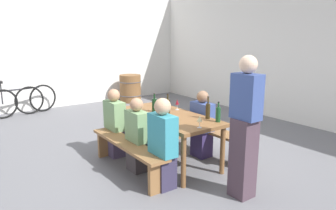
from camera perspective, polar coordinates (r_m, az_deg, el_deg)
ground_plane at (r=4.97m, az=0.00°, el=-10.18°), size 24.00×24.00×0.00m
back_wall at (r=7.38m, az=24.21°, el=9.00°), size 14.00×0.20×3.20m
side_wall at (r=9.07m, az=-18.90°, el=9.90°), size 0.20×7.77×3.20m
tasting_table at (r=4.75m, az=0.00°, el=-2.75°), size 1.81×0.82×0.75m
bench_near at (r=4.49m, az=-7.45°, el=-8.06°), size 1.71×0.30×0.45m
bench_far at (r=5.27m, az=6.30°, el=-4.87°), size 1.71×0.30×0.45m
wine_bottle_0 at (r=4.37m, az=9.21°, el=-1.69°), size 0.07×0.07×0.29m
wine_bottle_1 at (r=4.89m, az=-2.51°, el=0.05°), size 0.08×0.08×0.30m
wine_bottle_2 at (r=4.78m, az=-0.06°, el=-0.17°), size 0.07×0.07×0.31m
wine_bottle_3 at (r=4.51m, az=7.34°, el=-1.02°), size 0.07×0.07×0.33m
wine_glass_0 at (r=5.01m, az=1.70°, el=0.48°), size 0.06×0.06×0.17m
wine_glass_1 at (r=4.71m, az=-0.91°, el=-0.19°), size 0.08×0.08×0.19m
wine_glass_2 at (r=4.05m, az=5.83°, el=-2.61°), size 0.07×0.07×0.16m
seated_guest_near_0 at (r=5.09m, az=-9.74°, el=-3.62°), size 0.41×0.24×1.11m
seated_guest_near_1 at (r=4.49m, az=-5.66°, el=-5.88°), size 0.38×0.24×1.08m
seated_guest_near_2 at (r=3.96m, az=-0.99°, el=-7.53°), size 0.40×0.24×1.18m
seated_guest_far_0 at (r=5.02m, az=6.25°, el=-3.85°), size 0.38×0.24×1.08m
standing_host at (r=3.76m, az=13.91°, el=-4.44°), size 0.34×0.24×1.72m
wine_barrel at (r=9.29m, az=-6.94°, el=3.06°), size 0.66×0.66×0.80m
parked_bicycle_0 at (r=8.34m, az=-27.68°, el=0.41°), size 0.23×1.76×0.90m
parked_bicycle_1 at (r=8.43m, az=-25.07°, el=0.79°), size 0.38×1.66×0.90m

